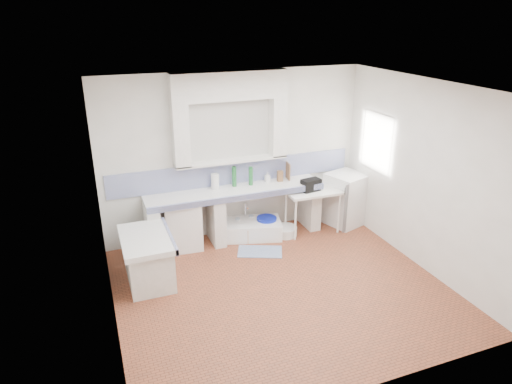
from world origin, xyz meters
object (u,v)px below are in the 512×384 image
object	(u,v)px
sink	(250,229)
side_table	(312,211)
fridge	(346,199)
stove	(182,224)

from	to	relation	value
sink	side_table	size ratio (longest dim) A/B	1.16
side_table	fridge	bearing A→B (deg)	8.76
stove	fridge	bearing A→B (deg)	1.46
sink	fridge	bearing A→B (deg)	12.13
stove	side_table	bearing A→B (deg)	-1.89
stove	sink	bearing A→B (deg)	2.16
stove	fridge	size ratio (longest dim) A/B	0.87
sink	fridge	world-z (taller)	fridge
sink	stove	bearing A→B (deg)	-166.73
sink	fridge	xyz separation A→B (m)	(1.83, -0.11, 0.35)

